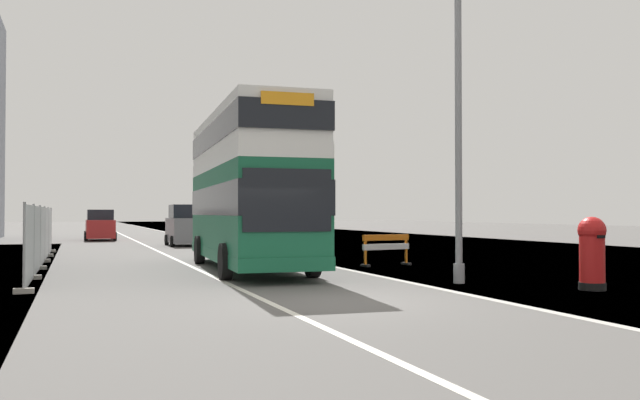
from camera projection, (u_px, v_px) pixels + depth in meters
ground at (359, 302)px, 14.03m from camera, size 140.00×280.00×0.10m
double_decker_bus at (248, 187)px, 21.60m from camera, size 3.18×10.70×4.98m
lamppost_foreground at (458, 132)px, 17.33m from camera, size 0.29×0.70×8.30m
red_pillar_postbox at (592, 250)px, 15.76m from camera, size 0.65×0.65×1.73m
roadworks_barrier at (386, 246)px, 23.00m from camera, size 1.89×0.73×1.08m
construction_site_fence at (42, 237)px, 23.03m from camera, size 0.44×17.20×2.07m
car_oncoming_near at (186, 227)px, 37.33m from camera, size 1.97×3.82×2.29m
car_receding_mid at (100, 226)px, 44.82m from camera, size 1.99×4.59×2.05m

